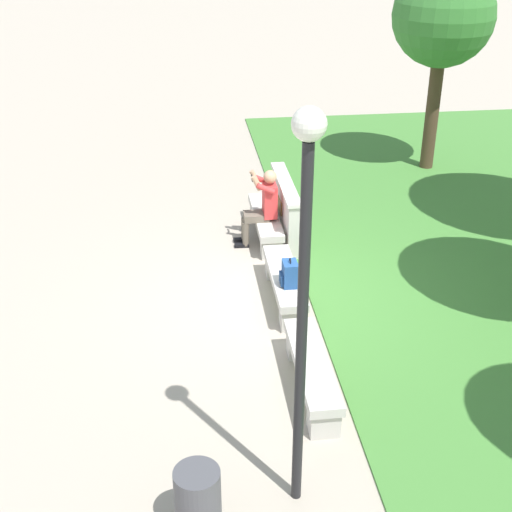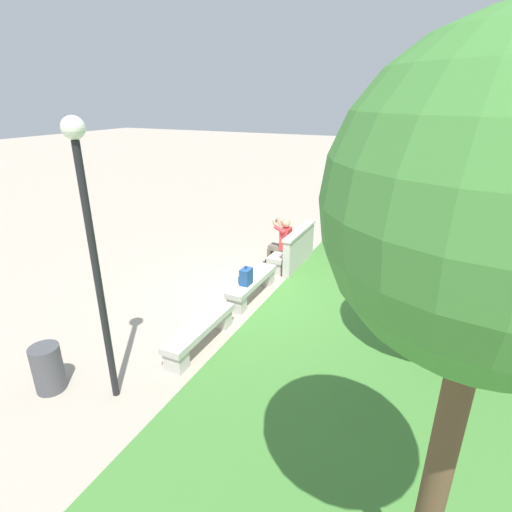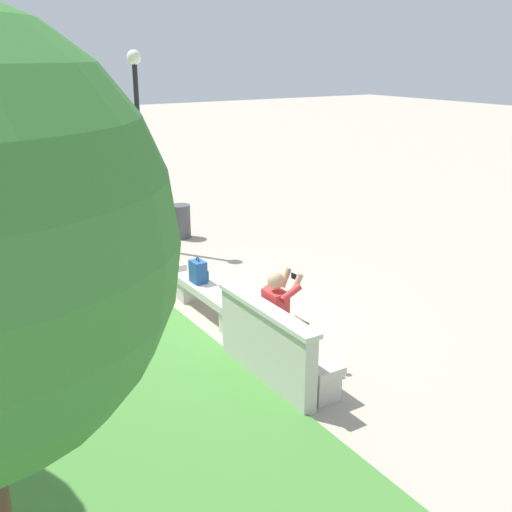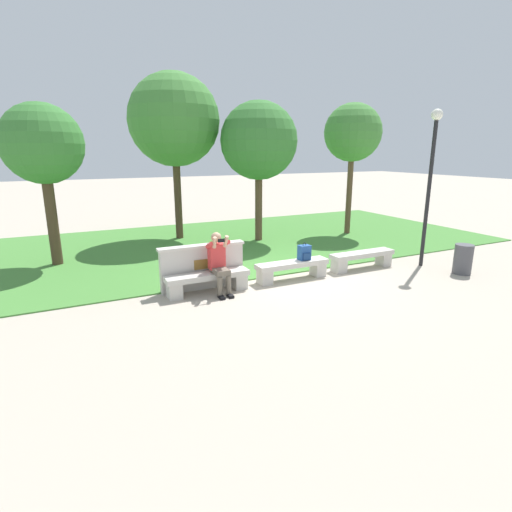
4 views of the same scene
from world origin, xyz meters
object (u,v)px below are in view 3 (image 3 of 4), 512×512
at_px(lamp_post, 138,124).
at_px(person_photographer, 283,313).
at_px(bench_near, 210,298).
at_px(bench_main, 288,352).
at_px(backpack, 199,272).
at_px(bench_mid, 156,260).
at_px(trash_bin, 181,221).

bearing_deg(lamp_post, person_photographer, 176.10).
bearing_deg(bench_near, bench_main, 180.00).
height_order(bench_main, backpack, backpack).
distance_m(person_photographer, lamp_post, 5.99).
distance_m(bench_mid, trash_bin, 2.45).
distance_m(bench_near, backpack, 0.47).
distance_m(trash_bin, lamp_post, 2.47).
height_order(backpack, trash_bin, backpack).
height_order(bench_near, lamp_post, lamp_post).
bearing_deg(backpack, trash_bin, -21.26).
bearing_deg(bench_near, person_photographer, -177.66).
distance_m(backpack, lamp_post, 4.00).
relative_size(bench_mid, trash_bin, 2.46).
bearing_deg(bench_mid, person_photographer, -178.89).
xyz_separation_m(bench_main, person_photographer, (0.23, -0.08, 0.44)).
distance_m(backpack, trash_bin, 4.05).
bearing_deg(lamp_post, trash_bin, -71.69).
height_order(bench_mid, backpack, backpack).
relative_size(bench_near, bench_mid, 1.00).
xyz_separation_m(bench_main, bench_mid, (4.26, 0.00, 0.00)).
distance_m(bench_mid, person_photographer, 4.06).
distance_m(bench_main, trash_bin, 6.41).
bearing_deg(person_photographer, backpack, 2.24).
relative_size(bench_near, lamp_post, 0.46).
bearing_deg(backpack, lamp_post, -7.86).
height_order(bench_near, trash_bin, trash_bin).
bearing_deg(lamp_post, bench_mid, 164.22).
xyz_separation_m(bench_main, trash_bin, (6.24, -1.46, 0.08)).
xyz_separation_m(bench_main, backpack, (2.47, 0.01, 0.33)).
relative_size(bench_main, bench_near, 1.00).
distance_m(bench_main, person_photographer, 0.50).
bearing_deg(backpack, bench_mid, -0.31).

